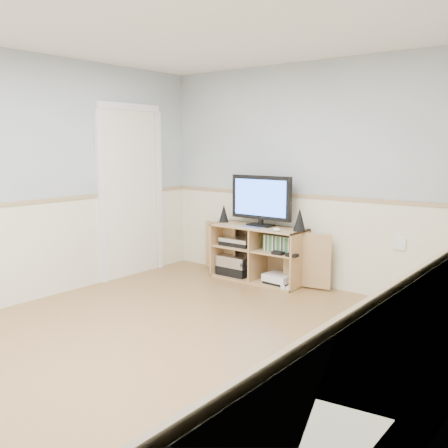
# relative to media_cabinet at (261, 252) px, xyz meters

# --- Properties ---
(room) EXTENTS (4.04, 4.54, 2.54)m
(room) POSITION_rel_media_cabinet_xyz_m (0.52, -1.94, 0.88)
(room) COLOR #A27A48
(room) RESTS_ON ground
(media_cabinet) EXTENTS (1.78, 0.43, 0.65)m
(media_cabinet) POSITION_rel_media_cabinet_xyz_m (0.00, 0.00, 0.00)
(media_cabinet) COLOR tan
(media_cabinet) RESTS_ON floor
(monitor) EXTENTS (0.80, 0.18, 0.59)m
(monitor) POSITION_rel_media_cabinet_xyz_m (-0.00, -0.00, 0.64)
(monitor) COLOR black
(monitor) RESTS_ON media_cabinet
(speaker_left) EXTENTS (0.12, 0.12, 0.22)m
(speaker_left) POSITION_rel_media_cabinet_xyz_m (-0.53, -0.03, 0.43)
(speaker_left) COLOR black
(speaker_left) RESTS_ON media_cabinet
(speaker_right) EXTENTS (0.14, 0.14, 0.26)m
(speaker_right) POSITION_rel_media_cabinet_xyz_m (0.53, -0.03, 0.45)
(speaker_right) COLOR black
(speaker_right) RESTS_ON media_cabinet
(keyboard) EXTENTS (0.27, 0.12, 0.01)m
(keyboard) POSITION_rel_media_cabinet_xyz_m (0.01, -0.19, 0.32)
(keyboard) COLOR silver
(keyboard) RESTS_ON media_cabinet
(mouse) EXTENTS (0.11, 0.09, 0.04)m
(mouse) POSITION_rel_media_cabinet_xyz_m (0.34, -0.19, 0.34)
(mouse) COLOR white
(mouse) RESTS_ON media_cabinet
(av_components) EXTENTS (0.50, 0.30, 0.47)m
(av_components) POSITION_rel_media_cabinet_xyz_m (-0.31, -0.05, -0.11)
(av_components) COLOR black
(av_components) RESTS_ON media_cabinet
(game_consoles) EXTENTS (0.45, 0.30, 0.11)m
(game_consoles) POSITION_rel_media_cabinet_xyz_m (0.29, -0.06, -0.26)
(game_consoles) COLOR white
(game_consoles) RESTS_ON media_cabinet
(game_cases) EXTENTS (0.36, 0.13, 0.19)m
(game_cases) POSITION_rel_media_cabinet_xyz_m (0.30, -0.07, 0.15)
(game_cases) COLOR #3F8C3F
(game_cases) RESTS_ON media_cabinet
(wall_outlet) EXTENTS (0.12, 0.03, 0.12)m
(wall_outlet) POSITION_rel_media_cabinet_xyz_m (1.58, 0.17, 0.27)
(wall_outlet) COLOR white
(wall_outlet) RESTS_ON wall_back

